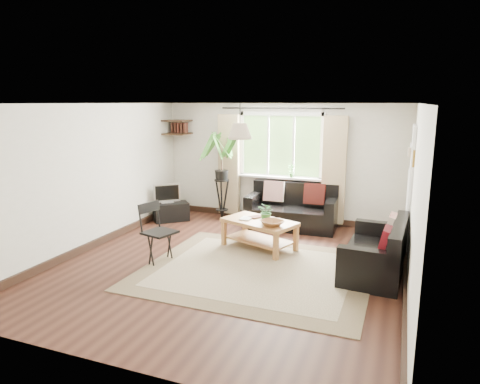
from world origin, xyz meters
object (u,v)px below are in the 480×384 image
at_px(tv_stand, 171,212).
at_px(folding_chair, 160,233).
at_px(sofa_right, 375,248).
at_px(coffee_table, 259,234).
at_px(palm_stand, 222,176).
at_px(sofa_back, 292,207).

relative_size(tv_stand, folding_chair, 0.77).
bearing_deg(tv_stand, folding_chair, -105.57).
height_order(sofa_right, coffee_table, sofa_right).
height_order(tv_stand, palm_stand, palm_stand).
relative_size(sofa_back, tv_stand, 2.45).
bearing_deg(folding_chair, sofa_back, -14.46).
relative_size(sofa_right, palm_stand, 0.86).
relative_size(sofa_right, folding_chair, 1.72).
bearing_deg(sofa_back, palm_stand, 175.10).
distance_m(sofa_back, folding_chair, 2.91).
height_order(sofa_back, tv_stand, sofa_back).
bearing_deg(folding_chair, sofa_right, -61.78).
bearing_deg(tv_stand, sofa_back, -32.11).
relative_size(palm_stand, folding_chair, 2.00).
height_order(coffee_table, tv_stand, coffee_table).
bearing_deg(coffee_table, palm_stand, 131.69).
distance_m(sofa_right, folding_chair, 3.19).
height_order(palm_stand, folding_chair, palm_stand).
bearing_deg(coffee_table, sofa_right, -11.81).
height_order(sofa_back, palm_stand, palm_stand).
distance_m(palm_stand, folding_chair, 2.65).
distance_m(sofa_right, coffee_table, 1.92).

